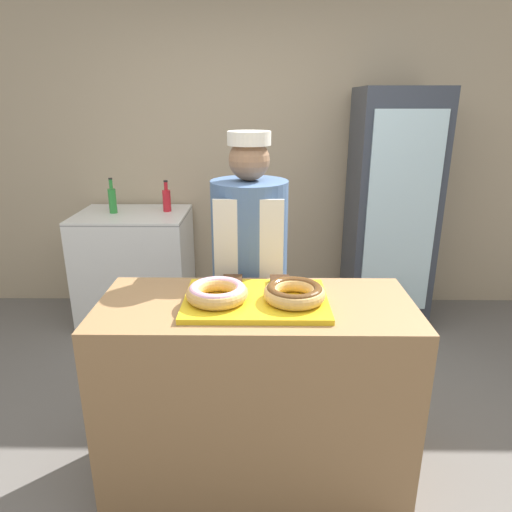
{
  "coord_description": "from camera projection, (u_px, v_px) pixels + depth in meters",
  "views": [
    {
      "loc": [
        0.02,
        -1.81,
        1.76
      ],
      "look_at": [
        0.0,
        0.1,
        1.11
      ],
      "focal_mm": 32.0,
      "sensor_mm": 36.0,
      "label": 1
    }
  ],
  "objects": [
    {
      "name": "ground_plane",
      "position": [
        256.0,
        472.0,
        2.28
      ],
      "size": [
        14.0,
        14.0,
        0.0
      ],
      "primitive_type": "plane",
      "color": "#66605B"
    },
    {
      "name": "wall_back",
      "position": [
        258.0,
        152.0,
        3.86
      ],
      "size": [
        8.0,
        0.06,
        2.7
      ],
      "color": "tan",
      "rests_on": "ground_plane"
    },
    {
      "name": "display_counter",
      "position": [
        256.0,
        393.0,
        2.13
      ],
      "size": [
        1.38,
        0.59,
        0.93
      ],
      "color": "#997047",
      "rests_on": "ground_plane"
    },
    {
      "name": "serving_tray",
      "position": [
        256.0,
        300.0,
        1.97
      ],
      "size": [
        0.62,
        0.43,
        0.02
      ],
      "color": "yellow",
      "rests_on": "display_counter"
    },
    {
      "name": "donut_light_glaze",
      "position": [
        217.0,
        292.0,
        1.93
      ],
      "size": [
        0.26,
        0.26,
        0.07
      ],
      "color": "tan",
      "rests_on": "serving_tray"
    },
    {
      "name": "donut_chocolate_glaze",
      "position": [
        294.0,
        292.0,
        1.93
      ],
      "size": [
        0.26,
        0.26,
        0.07
      ],
      "color": "tan",
      "rests_on": "serving_tray"
    },
    {
      "name": "brownie_back_left",
      "position": [
        232.0,
        281.0,
        2.11
      ],
      "size": [
        0.09,
        0.09,
        0.03
      ],
      "color": "#382111",
      "rests_on": "serving_tray"
    },
    {
      "name": "brownie_back_right",
      "position": [
        280.0,
        281.0,
        2.11
      ],
      "size": [
        0.09,
        0.09,
        0.03
      ],
      "color": "#382111",
      "rests_on": "serving_tray"
    },
    {
      "name": "baker_person",
      "position": [
        250.0,
        276.0,
        2.52
      ],
      "size": [
        0.41,
        0.41,
        1.61
      ],
      "color": "#4C4C51",
      "rests_on": "ground_plane"
    },
    {
      "name": "beverage_fridge",
      "position": [
        390.0,
        212.0,
        3.6
      ],
      "size": [
        0.62,
        0.58,
        1.86
      ],
      "color": "#333842",
      "rests_on": "ground_plane"
    },
    {
      "name": "chest_freezer",
      "position": [
        136.0,
        266.0,
        3.78
      ],
      "size": [
        0.88,
        0.67,
        0.91
      ],
      "color": "white",
      "rests_on": "ground_plane"
    },
    {
      "name": "bottle_red",
      "position": [
        167.0,
        199.0,
        3.67
      ],
      "size": [
        0.07,
        0.07,
        0.25
      ],
      "color": "red",
      "rests_on": "chest_freezer"
    },
    {
      "name": "bottle_green",
      "position": [
        112.0,
        200.0,
        3.61
      ],
      "size": [
        0.06,
        0.06,
        0.28
      ],
      "color": "#2D8C38",
      "rests_on": "chest_freezer"
    }
  ]
}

